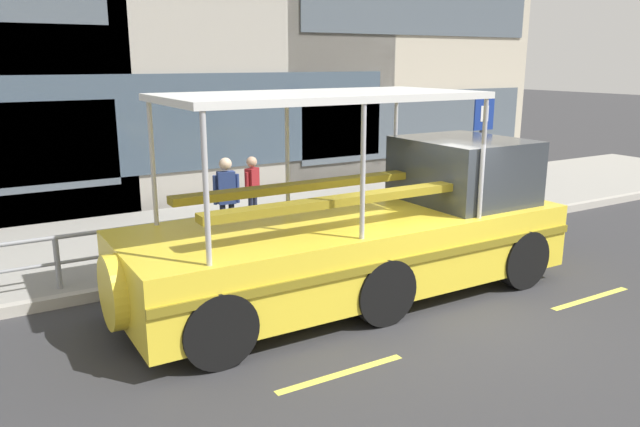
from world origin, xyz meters
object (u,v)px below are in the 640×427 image
(parking_sign, at_px, (482,135))
(pedestrian_mid_left, at_px, (252,187))
(pedestrian_mid_right, at_px, (226,194))
(duck_tour_boat, at_px, (377,230))
(pedestrian_near_bow, at_px, (415,177))

(parking_sign, bearing_deg, pedestrian_mid_left, 167.79)
(pedestrian_mid_right, bearing_deg, duck_tour_boat, -64.94)
(duck_tour_boat, bearing_deg, pedestrian_near_bow, 42.80)
(duck_tour_boat, bearing_deg, pedestrian_mid_right, 115.06)
(pedestrian_mid_left, bearing_deg, duck_tour_boat, -82.33)
(duck_tour_boat, xyz_separation_m, pedestrian_mid_left, (-0.51, 3.75, 0.11))
(duck_tour_boat, bearing_deg, parking_sign, 27.97)
(parking_sign, relative_size, pedestrian_mid_right, 1.55)
(pedestrian_near_bow, xyz_separation_m, pedestrian_mid_left, (-3.73, 0.76, 0.02))
(parking_sign, xyz_separation_m, pedestrian_mid_right, (-6.27, 0.40, -0.79))
(parking_sign, xyz_separation_m, pedestrian_near_bow, (-1.64, 0.40, -0.90))
(parking_sign, xyz_separation_m, duck_tour_boat, (-4.87, -2.59, -0.99))
(pedestrian_near_bow, relative_size, pedestrian_mid_left, 0.98)
(parking_sign, height_order, duck_tour_boat, duck_tour_boat)
(parking_sign, height_order, pedestrian_mid_right, parking_sign)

